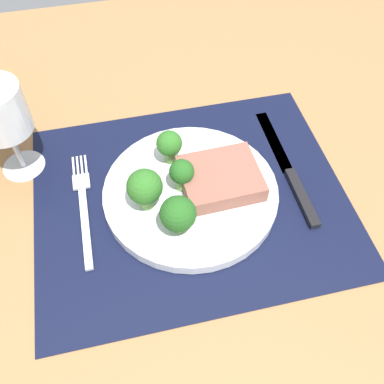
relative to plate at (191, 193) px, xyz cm
name	(u,v)px	position (x,y,z in cm)	size (l,w,h in cm)	color
ground_plane	(191,204)	(0.00, 0.00, -2.60)	(140.00, 110.00, 3.00)	#996D42
placemat	(191,197)	(0.00, 0.00, -0.95)	(43.17, 35.76, 0.30)	black
plate	(191,193)	(0.00, 0.00, 0.00)	(24.17, 24.17, 1.60)	silver
steak	(221,180)	(4.16, -0.36, 2.06)	(10.56, 8.97, 2.51)	#8C5647
broccoli_near_steak	(169,145)	(-1.71, 5.82, 4.08)	(3.63, 3.63, 5.34)	#5B8942
broccoli_front_edge	(145,188)	(-6.26, -1.35, 4.66)	(4.67, 4.67, 6.39)	#6B994C
broccoli_near_fork	(182,173)	(-1.04, 0.66, 3.75)	(3.38, 3.38, 4.96)	#6B994C
broccoli_center	(178,214)	(-2.91, -6.00, 4.25)	(4.59, 4.59, 5.84)	#6B994C
fork	(84,206)	(-14.76, 1.42, -0.55)	(2.40, 19.20, 0.50)	silver
knife	(291,174)	(15.01, 0.53, -0.50)	(1.80, 23.00, 0.80)	black
wine_glass	(0,115)	(-22.89, 11.07, 9.28)	(7.44, 7.44, 14.58)	silver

